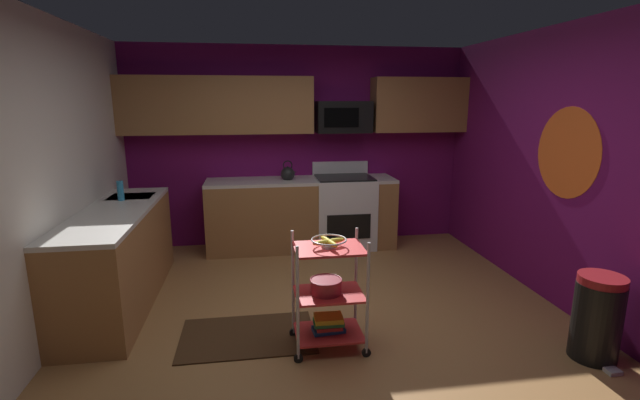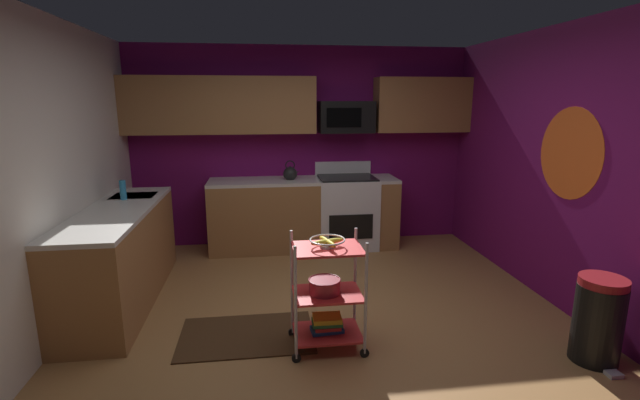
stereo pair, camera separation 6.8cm
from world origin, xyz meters
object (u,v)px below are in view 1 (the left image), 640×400
Objects in this scene: fruit_bowl at (329,241)px; trash_can at (597,318)px; rolling_cart at (329,293)px; dish_soap_bottle at (120,191)px; kettle at (288,174)px; oven_range at (344,211)px; microwave at (343,117)px; book_stack at (329,324)px; mixing_bowl_large at (326,286)px.

trash_can is (1.96, -0.45, -0.55)m from fruit_bowl.
rolling_cart is at bearing -97.13° from fruit_bowl.
fruit_bowl is at bearing -38.68° from dish_soap_bottle.
kettle is 1.32× the size of dish_soap_bottle.
kettle is at bearing 92.58° from fruit_bowl.
oven_range is 1.20× the size of rolling_cart.
microwave is at bearing 113.88° from trash_can.
book_stack is at bearing -103.66° from microwave.
kettle is (-0.09, 2.46, 0.48)m from mixing_bowl_large.
rolling_cart is 3.48× the size of book_stack.
book_stack is 0.40× the size of trash_can.
mixing_bowl_large is at bearing -104.11° from microwave.
dish_soap_bottle is 0.30× the size of trash_can.
oven_range is 4.18× the size of book_stack.
kettle is at bearing 28.21° from dish_soap_bottle.
kettle is (-0.73, -0.00, 0.52)m from oven_range.
dish_soap_bottle is (-1.77, -0.95, 0.02)m from kettle.
oven_range reaches higher than trash_can.
kettle is (-0.73, -0.11, -0.70)m from microwave.
microwave is at bearing 8.40° from kettle.
fruit_bowl is 0.36m from mixing_bowl_large.
trash_can is (1.98, -0.45, -0.19)m from mixing_bowl_large.
microwave reaches higher than oven_range.
rolling_cart reaches higher than mixing_bowl_large.
oven_range is 2.55m from mixing_bowl_large.
trash_can is at bearing -12.90° from mixing_bowl_large.
microwave reaches higher than rolling_cart.
mixing_bowl_large is (-0.02, 0.00, 0.07)m from rolling_cart.
mixing_bowl_large is at bearing -87.92° from kettle.
rolling_cart is 1.39× the size of trash_can.
mixing_bowl_large is at bearing 167.10° from trash_can.
rolling_cart is at bearing -103.66° from microwave.
rolling_cart is 3.63× the size of mixing_bowl_large.
mixing_bowl_large is 1.26× the size of dish_soap_bottle.
trash_can is (1.34, -2.92, -0.15)m from oven_range.
dish_soap_bottle is (-1.88, 1.51, 0.14)m from fruit_bowl.
kettle is at bearing -179.70° from oven_range.
trash_can reaches higher than book_stack.
oven_range is 4.17× the size of kettle.
dish_soap_bottle is at bearing 141.32° from book_stack.
dish_soap_bottle reaches higher than fruit_bowl.
mixing_bowl_large is at bearing -39.00° from dish_soap_bottle.
mixing_bowl_large is (-0.02, 0.00, -0.36)m from fruit_bowl.
book_stack is 1.32× the size of dish_soap_bottle.
dish_soap_bottle is at bearing -151.79° from kettle.
rolling_cart is 0.07m from mixing_bowl_large.
microwave is 2.81m from dish_soap_bottle.
dish_soap_bottle is (-1.88, 1.51, 0.82)m from book_stack.
oven_range is 1.23m from microwave.
microwave is at bearing 90.26° from oven_range.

